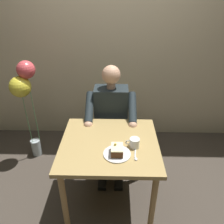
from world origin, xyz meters
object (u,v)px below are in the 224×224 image
at_px(seated_person, 111,121).
at_px(chair, 111,125).
at_px(dining_table, 110,152).
at_px(cake_slice, 117,150).
at_px(dessert_spoon, 136,156).
at_px(coffee_cup, 134,143).
at_px(balloon_display, 24,91).

bearing_deg(seated_person, chair, -90.00).
height_order(dining_table, cake_slice, cake_slice).
xyz_separation_m(chair, dessert_spoon, (-0.22, 0.86, 0.26)).
xyz_separation_m(chair, seated_person, (0.00, 0.17, 0.16)).
bearing_deg(cake_slice, coffee_cup, -145.09).
distance_m(chair, cake_slice, 0.89).
xyz_separation_m(dining_table, cake_slice, (-0.07, 0.16, 0.15)).
relative_size(dining_table, seated_person, 0.68).
distance_m(dining_table, dessert_spoon, 0.30).
bearing_deg(dining_table, seated_person, -90.00).
bearing_deg(seated_person, dining_table, 90.00).
bearing_deg(balloon_display, chair, 179.24).
relative_size(cake_slice, dessert_spoon, 0.88).
height_order(coffee_cup, dessert_spoon, coffee_cup).
height_order(dining_table, coffee_cup, coffee_cup).
distance_m(chair, coffee_cup, 0.82).
xyz_separation_m(coffee_cup, balloon_display, (1.18, -0.75, 0.13)).
xyz_separation_m(chair, cake_slice, (-0.07, 0.84, 0.30)).
distance_m(coffee_cup, balloon_display, 1.41).
bearing_deg(balloon_display, seated_person, 169.26).
bearing_deg(chair, seated_person, 90.00).
xyz_separation_m(dessert_spoon, balloon_display, (1.19, -0.87, 0.17)).
height_order(seated_person, dessert_spoon, seated_person).
distance_m(dessert_spoon, balloon_display, 1.48).
relative_size(dining_table, cake_slice, 6.73).
bearing_deg(dining_table, dessert_spoon, 140.27).
distance_m(dining_table, balloon_display, 1.23).
relative_size(seated_person, dessert_spoon, 8.72).
distance_m(dining_table, cake_slice, 0.22).
bearing_deg(chair, dessert_spoon, 104.07).
distance_m(dining_table, coffee_cup, 0.26).
height_order(seated_person, cake_slice, seated_person).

